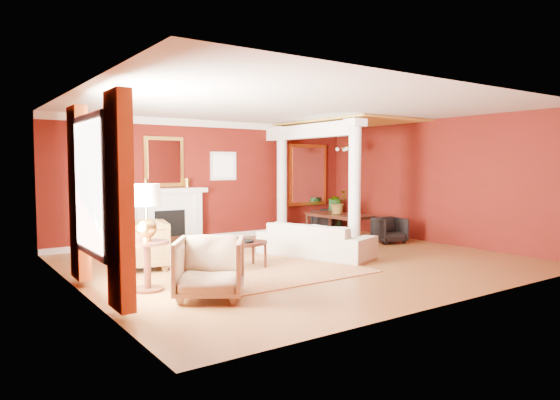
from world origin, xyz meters
TOP-DOWN VIEW (x-y plane):
  - ground at (0.00, 0.00)m, footprint 8.00×8.00m
  - room_shell at (0.00, 0.00)m, footprint 8.04×7.04m
  - fireplace at (-1.30, 3.32)m, footprint 1.85×0.42m
  - overmantel_mirror at (-1.30, 3.45)m, footprint 0.95×0.07m
  - flank_window_left at (-2.85, 3.46)m, footprint 0.70×0.07m
  - flank_window_right at (0.25, 3.46)m, footprint 0.70×0.07m
  - left_window at (-3.89, -0.60)m, footprint 0.21×2.55m
  - column_front at (1.70, 0.30)m, footprint 0.36×0.36m
  - column_back at (1.70, 3.00)m, footprint 0.36×0.36m
  - header_beam at (1.70, 1.90)m, footprint 0.30×3.20m
  - amber_ceiling at (2.85, 1.75)m, footprint 2.30×3.40m
  - dining_mirror at (2.90, 3.45)m, footprint 1.30×0.07m
  - chandelier at (2.90, 1.80)m, footprint 0.60×0.62m
  - crown_trim at (0.00, 3.46)m, footprint 8.00×0.08m
  - base_trim at (0.00, 3.46)m, footprint 8.00×0.08m
  - rug at (-0.90, 0.31)m, footprint 2.93×3.89m
  - sofa at (0.52, 0.16)m, footprint 1.44×2.39m
  - armchair_leopard at (-2.76, 0.98)m, footprint 1.05×1.09m
  - armchair_stripe at (-2.62, -1.43)m, footprint 1.21×1.19m
  - coffee_table at (-1.24, -0.01)m, footprint 0.93×0.93m
  - coffee_book at (-1.23, 0.05)m, footprint 0.15×0.02m
  - side_table at (-3.18, -0.55)m, footprint 0.62×0.62m
  - dining_table at (2.65, 1.82)m, footprint 0.64×1.73m
  - dining_chair_near at (3.05, 0.54)m, footprint 0.77×0.74m
  - dining_chair_far at (3.19, 3.00)m, footprint 0.84×0.82m
  - green_urn at (3.50, 3.00)m, footprint 0.37×0.37m
  - potted_plant at (2.59, 1.85)m, footprint 0.61×0.65m

SIDE VIEW (x-z plane):
  - ground at x=0.00m, z-range 0.00..0.00m
  - rug at x=-0.90m, z-range 0.00..0.02m
  - base_trim at x=0.00m, z-range 0.00..0.12m
  - dining_chair_near at x=3.05m, z-range 0.00..0.66m
  - dining_chair_far at x=3.19m, z-range 0.00..0.67m
  - green_urn at x=3.50m, z-range -0.10..0.80m
  - coffee_table at x=-1.24m, z-range 0.19..0.66m
  - sofa at x=0.52m, z-range 0.00..0.90m
  - armchair_stripe at x=-2.62m, z-range 0.00..0.92m
  - armchair_leopard at x=-2.76m, z-range 0.00..0.94m
  - dining_table at x=2.65m, z-range 0.00..0.96m
  - coffee_book at x=-1.23m, z-range 0.47..0.67m
  - fireplace at x=-1.30m, z-range 0.00..1.29m
  - side_table at x=-3.18m, z-range 0.28..1.83m
  - potted_plant at x=2.59m, z-range 0.96..1.41m
  - left_window at x=-3.89m, z-range 0.12..2.72m
  - column_front at x=1.70m, z-range 0.03..2.83m
  - column_back at x=1.70m, z-range 0.03..2.83m
  - dining_mirror at x=2.90m, z-range 0.70..2.40m
  - flank_window_left at x=-2.85m, z-range 1.45..2.15m
  - flank_window_right at x=0.25m, z-range 1.45..2.15m
  - overmantel_mirror at x=-1.30m, z-range 1.33..2.47m
  - room_shell at x=0.00m, z-range 0.56..3.48m
  - chandelier at x=2.90m, z-range 1.87..2.62m
  - header_beam at x=1.70m, z-range 2.46..2.78m
  - crown_trim at x=0.00m, z-range 2.74..2.90m
  - amber_ceiling at x=2.85m, z-range 2.85..2.89m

